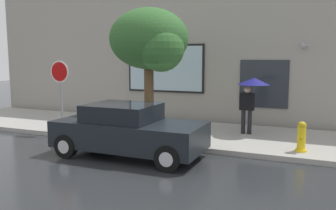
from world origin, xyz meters
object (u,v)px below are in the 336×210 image
object	(u,v)px
parked_car	(128,131)
street_tree	(151,42)
stop_sign	(60,81)
fire_hydrant	(301,137)
pedestrian_with_umbrella	(252,89)

from	to	relation	value
parked_car	street_tree	size ratio (longest dim) A/B	1.00
stop_sign	fire_hydrant	bearing A→B (deg)	1.59
fire_hydrant	pedestrian_with_umbrella	size ratio (longest dim) A/B	0.44
parked_car	stop_sign	size ratio (longest dim) A/B	1.67
parked_car	street_tree	xyz separation A→B (m)	(-0.18, 1.83, 2.47)
parked_car	pedestrian_with_umbrella	bearing A→B (deg)	51.64
pedestrian_with_umbrella	street_tree	world-z (taller)	street_tree
street_tree	pedestrian_with_umbrella	bearing A→B (deg)	28.90
street_tree	parked_car	bearing A→B (deg)	-84.47
parked_car	fire_hydrant	size ratio (longest dim) A/B	4.92
fire_hydrant	stop_sign	xyz separation A→B (m)	(-7.89, -0.22, 1.31)
fire_hydrant	street_tree	size ratio (longest dim) A/B	0.20
parked_car	stop_sign	bearing A→B (deg)	156.76
parked_car	street_tree	bearing A→B (deg)	95.53
fire_hydrant	stop_sign	distance (m)	8.00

